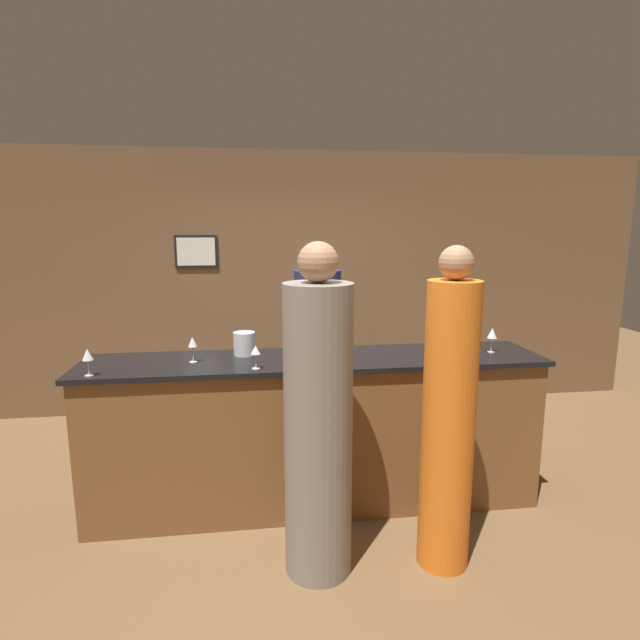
{
  "coord_description": "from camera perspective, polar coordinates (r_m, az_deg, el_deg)",
  "views": [
    {
      "loc": [
        -0.42,
        -3.36,
        1.99
      ],
      "look_at": [
        0.04,
        0.1,
        1.35
      ],
      "focal_mm": 28.0,
      "sensor_mm": 36.0,
      "label": 1
    }
  ],
  "objects": [
    {
      "name": "ground_plane",
      "position": [
        3.93,
        -0.47,
        -19.98
      ],
      "size": [
        14.0,
        14.0,
        0.0
      ],
      "primitive_type": "plane",
      "color": "brown"
    },
    {
      "name": "back_wall",
      "position": [
        5.49,
        -3.25,
        4.26
      ],
      "size": [
        8.0,
        0.08,
        2.8
      ],
      "color": "brown",
      "rests_on": "ground_plane"
    },
    {
      "name": "bar_counter",
      "position": [
        3.68,
        -0.48,
        -12.58
      ],
      "size": [
        3.21,
        0.65,
        1.1
      ],
      "color": "brown",
      "rests_on": "ground_plane"
    },
    {
      "name": "bartender",
      "position": [
        4.3,
        -0.28,
        -4.93
      ],
      "size": [
        0.39,
        0.39,
        1.85
      ],
      "rotation": [
        0.0,
        0.0,
        3.14
      ],
      "color": "#1E234C",
      "rests_on": "ground_plane"
    },
    {
      "name": "guest_0",
      "position": [
        2.88,
        -0.21,
        -12.04
      ],
      "size": [
        0.39,
        0.39,
        1.93
      ],
      "color": "gray",
      "rests_on": "ground_plane"
    },
    {
      "name": "guest_1",
      "position": [
        3.02,
        14.46,
        -11.16
      ],
      "size": [
        0.3,
        0.3,
        1.9
      ],
      "color": "orange",
      "rests_on": "ground_plane"
    },
    {
      "name": "wine_bottle_0",
      "position": [
        3.47,
        -1.51,
        -2.69
      ],
      "size": [
        0.07,
        0.07,
        0.27
      ],
      "color": "black",
      "rests_on": "bar_counter"
    },
    {
      "name": "ice_bucket",
      "position": [
        3.61,
        -8.64,
        -2.68
      ],
      "size": [
        0.16,
        0.16,
        0.17
      ],
      "color": "silver",
      "rests_on": "bar_counter"
    },
    {
      "name": "wine_glass_0",
      "position": [
        3.84,
        19.08,
        -1.51
      ],
      "size": [
        0.07,
        0.07,
        0.18
      ],
      "color": "silver",
      "rests_on": "bar_counter"
    },
    {
      "name": "wine_glass_1",
      "position": [
        3.37,
        -25.04,
        -3.69
      ],
      "size": [
        0.07,
        0.07,
        0.17
      ],
      "color": "silver",
      "rests_on": "bar_counter"
    },
    {
      "name": "wine_glass_2",
      "position": [
        3.47,
        -14.37,
        -2.57
      ],
      "size": [
        0.06,
        0.06,
        0.18
      ],
      "color": "silver",
      "rests_on": "bar_counter"
    },
    {
      "name": "wine_glass_3",
      "position": [
        3.23,
        -7.38,
        -3.54
      ],
      "size": [
        0.06,
        0.06,
        0.15
      ],
      "color": "silver",
      "rests_on": "bar_counter"
    }
  ]
}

